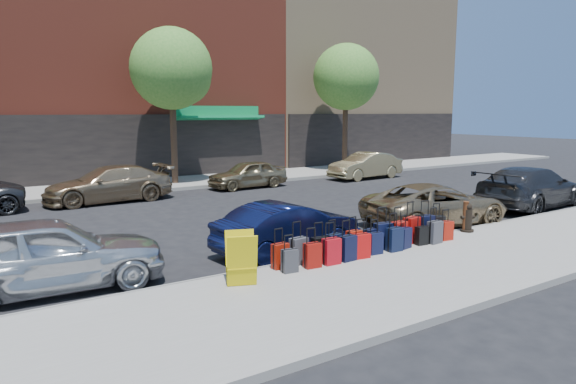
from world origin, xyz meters
TOP-DOWN VIEW (x-y plane):
  - ground at (0.00, 0.00)m, footprint 120.00×120.00m
  - sidewalk_near at (0.00, -6.50)m, footprint 60.00×4.00m
  - sidewalk_far at (0.00, 10.00)m, footprint 60.00×4.00m
  - curb_near at (0.00, -4.48)m, footprint 60.00×0.08m
  - curb_far at (0.00, 7.98)m, footprint 60.00×0.08m
  - building_center at (0.00, 17.99)m, footprint 17.00×12.85m
  - building_right at (16.00, 17.99)m, footprint 15.00×12.12m
  - tree_center at (0.64, 9.50)m, footprint 3.80×3.80m
  - tree_right at (11.14, 9.50)m, footprint 3.80×3.80m
  - suitcase_front_0 at (-2.57, -4.80)m, footprint 0.38×0.23m
  - suitcase_front_1 at (-2.06, -4.76)m, footprint 0.42×0.26m
  - suitcase_front_2 at (-1.52, -4.83)m, footprint 0.39×0.25m
  - suitcase_front_3 at (-1.06, -4.76)m, footprint 0.39×0.24m
  - suitcase_front_4 at (-0.43, -4.75)m, footprint 0.38×0.21m
  - suitcase_front_5 at (0.07, -4.78)m, footprint 0.39×0.26m
  - suitcase_front_6 at (0.44, -4.84)m, footprint 0.47×0.31m
  - suitcase_front_7 at (1.01, -4.83)m, footprint 0.42×0.24m
  - suitcase_front_8 at (1.50, -4.79)m, footprint 0.48×0.32m
  - suitcase_front_9 at (2.07, -4.76)m, footprint 0.46×0.29m
  - suitcase_front_10 at (2.50, -4.78)m, footprint 0.41×0.25m
  - suitcase_back_0 at (-2.55, -5.14)m, footprint 0.36×0.23m
  - suitcase_back_1 at (-1.95, -5.14)m, footprint 0.39×0.25m
  - suitcase_back_2 at (-1.44, -5.17)m, footprint 0.41×0.25m
  - suitcase_back_3 at (-0.96, -5.16)m, footprint 0.42×0.26m
  - suitcase_back_4 at (-0.55, -5.16)m, footprint 0.41×0.27m
  - suitcase_back_5 at (-0.05, -5.08)m, footprint 0.37×0.24m
  - suitcase_back_6 at (0.53, -5.15)m, footprint 0.40×0.23m
  - suitcase_back_7 at (0.94, -5.09)m, footprint 0.39×0.27m
  - suitcase_back_8 at (1.54, -5.10)m, footprint 0.34×0.22m
  - suitcase_back_9 at (1.96, -5.17)m, footprint 0.41×0.25m
  - suitcase_back_10 at (2.48, -5.11)m, footprint 0.36×0.24m
  - fire_hydrant at (3.77, -4.78)m, footprint 0.43×0.38m
  - bollard at (3.70, -4.76)m, footprint 0.16×0.16m
  - display_rack at (-3.78, -5.27)m, footprint 0.78×0.81m
  - car_near_0 at (-6.99, -3.16)m, footprint 4.60×2.04m
  - car_near_1 at (-1.42, -3.35)m, footprint 4.02×1.75m
  - car_near_2 at (4.20, -3.26)m, footprint 4.99×2.78m
  - car_near_3 at (9.51, -3.13)m, footprint 5.48×2.71m
  - car_far_1 at (-3.31, 6.72)m, footprint 4.95×2.12m
  - car_far_2 at (3.12, 7.03)m, footprint 3.85×1.70m
  - car_far_3 at (10.01, 6.55)m, footprint 4.32×1.70m

SIDE VIEW (x-z plane):
  - ground at x=0.00m, z-range 0.00..0.00m
  - sidewalk_near at x=0.00m, z-range 0.00..0.15m
  - sidewalk_far at x=0.00m, z-range 0.00..0.15m
  - curb_near at x=0.00m, z-range 0.00..0.15m
  - curb_far at x=0.00m, z-range 0.00..0.15m
  - suitcase_back_8 at x=1.54m, z-range 0.00..0.78m
  - suitcase_back_0 at x=-2.55m, z-range 0.00..0.81m
  - suitcase_back_10 at x=2.48m, z-range 0.00..0.82m
  - suitcase_back_7 at x=0.94m, z-range -0.01..0.83m
  - suitcase_back_5 at x=-0.05m, z-range -0.01..0.84m
  - suitcase_front_5 at x=0.07m, z-range -0.01..0.86m
  - suitcase_back_1 at x=-1.95m, z-range -0.02..0.87m
  - suitcase_front_0 at x=-2.57m, z-range -0.02..0.87m
  - suitcase_front_3 at x=-1.06m, z-range -0.02..0.88m
  - suitcase_front_4 at x=-0.43m, z-range -0.02..0.88m
  - suitcase_front_2 at x=-1.52m, z-range -0.02..0.88m
  - suitcase_back_4 at x=-0.55m, z-range -0.02..0.91m
  - suitcase_back_9 at x=1.96m, z-range -0.03..0.91m
  - suitcase_back_6 at x=0.53m, z-range -0.03..0.92m
  - suitcase_back_3 at x=-0.96m, z-range -0.03..0.92m
  - suitcase_front_10 at x=2.50m, z-range -0.03..0.92m
  - suitcase_back_2 at x=-1.44m, z-range -0.03..0.92m
  - suitcase_front_1 at x=-2.06m, z-range -0.03..0.94m
  - suitcase_front_7 at x=1.01m, z-range -0.04..0.96m
  - suitcase_front_9 at x=2.07m, z-range -0.05..1.00m
  - suitcase_front_6 at x=0.44m, z-range -0.05..1.00m
  - suitcase_front_8 at x=1.50m, z-range -0.05..1.03m
  - fire_hydrant at x=3.77m, z-range 0.12..0.96m
  - bollard at x=3.70m, z-range 0.16..1.04m
  - car_near_1 at x=-1.42m, z-range 0.00..1.29m
  - car_far_2 at x=3.12m, z-range 0.00..1.29m
  - car_near_2 at x=4.20m, z-range 0.00..1.32m
  - display_rack at x=-3.78m, z-range 0.14..1.19m
  - car_far_3 at x=10.01m, z-range 0.00..1.40m
  - car_far_1 at x=-3.31m, z-range 0.00..1.42m
  - car_near_3 at x=9.51m, z-range 0.00..1.53m
  - car_near_0 at x=-6.99m, z-range 0.00..1.54m
  - tree_center at x=0.64m, z-range 1.78..9.05m
  - tree_right at x=11.14m, z-range 1.78..9.05m
  - building_right at x=16.00m, z-range -0.02..17.98m
  - building_center at x=0.00m, z-range -0.02..19.98m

